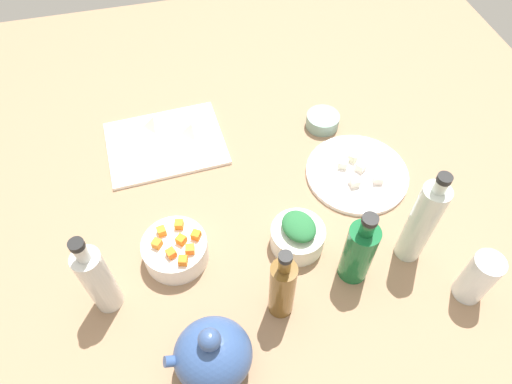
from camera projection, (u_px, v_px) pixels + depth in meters
tabletop at (256, 208)px, 113.50cm from camera, size 190.00×190.00×3.00cm
cutting_board at (166, 143)px, 123.68cm from camera, size 31.51×25.06×1.00cm
plate_tofu at (357, 174)px, 117.32cm from camera, size 25.78×25.78×1.20cm
bowl_greens at (297, 237)px, 103.42cm from camera, size 12.07×12.07×5.69cm
bowl_carrots at (176, 250)px, 101.33cm from camera, size 14.22×14.22×5.86cm
bowl_small_side at (323, 121)px, 126.89cm from camera, size 8.99×8.99×3.73cm
teapot at (213, 355)px, 84.09cm from camera, size 16.12×13.95×16.47cm
bottle_0 at (422, 223)px, 94.96cm from camera, size 5.65×5.65×26.98cm
bottle_1 at (282, 288)px, 89.35cm from camera, size 5.14×5.14×21.77cm
bottle_2 at (98, 280)px, 89.43cm from camera, size 5.65×5.65×23.74cm
bottle_3 at (359, 252)px, 94.50cm from camera, size 6.37×6.37×21.08cm
drinking_glass_0 at (478, 278)px, 93.24cm from camera, size 6.13×6.13×13.34cm
carrot_cube_0 at (157, 244)px, 97.91cm from camera, size 2.53×2.53×1.80cm
carrot_cube_1 at (183, 261)px, 95.47cm from camera, size 2.22×2.22×1.80cm
carrot_cube_2 at (196, 235)px, 99.17cm from camera, size 2.50×2.50×1.80cm
carrot_cube_3 at (179, 224)px, 100.78cm from camera, size 2.18×2.18×1.80cm
carrot_cube_4 at (162, 231)px, 99.77cm from camera, size 2.10×2.10×1.80cm
carrot_cube_5 at (181, 240)px, 98.47cm from camera, size 2.55×2.55×1.80cm
carrot_cube_6 at (171, 253)px, 96.51cm from camera, size 2.37×2.37×1.80cm
carrot_cube_7 at (190, 249)px, 97.07cm from camera, size 2.05×2.05×1.80cm
chopped_greens_mound at (299, 226)px, 99.84cm from camera, size 8.99×10.02×3.26cm
tofu_cube_0 at (343, 164)px, 117.06cm from camera, size 2.96×2.96×2.20cm
tofu_cube_1 at (355, 182)px, 113.51cm from camera, size 2.23×2.23×2.20cm
tofu_cube_2 at (361, 167)px, 116.47cm from camera, size 3.05×3.05×2.20cm
tofu_cube_3 at (353, 157)px, 118.41cm from camera, size 3.11×3.11×2.20cm
tofu_cube_4 at (378, 179)px, 114.08cm from camera, size 2.73×2.73×2.20cm
dumpling_0 at (192, 128)px, 124.47cm from camera, size 5.30×5.86×2.86cm
dumpling_1 at (141, 156)px, 118.89cm from camera, size 7.43×7.39×2.16cm
dumpling_2 at (154, 121)px, 125.78cm from camera, size 5.14×5.37×3.17cm
dumpling_3 at (133, 126)px, 125.27cm from camera, size 5.94×5.76×2.23cm
dumpling_4 at (172, 141)px, 121.73cm from camera, size 7.56×7.78×2.67cm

